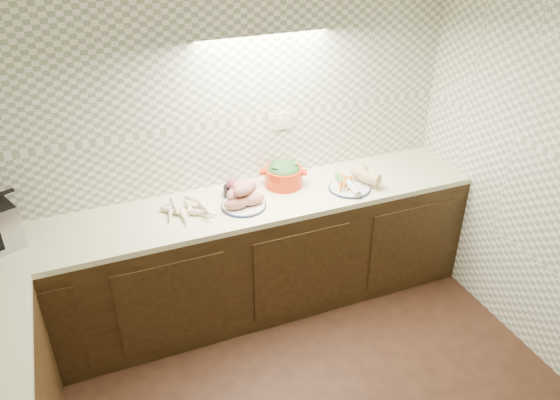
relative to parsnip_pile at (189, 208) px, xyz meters
name	(u,v)px	position (x,y,z in m)	size (l,w,h in m)	color
room	(328,232)	(0.22, -1.52, 0.70)	(3.60, 3.60, 2.60)	black
counter	(152,372)	(-0.46, -0.84, -0.48)	(3.60, 3.60, 0.90)	black
parsnip_pile	(189,208)	(0.00, 0.00, 0.00)	(0.35, 0.35, 0.07)	beige
sweet_potato_plate	(243,196)	(0.35, -0.06, 0.04)	(0.31, 0.31, 0.18)	#162040
onion_bowl	(235,189)	(0.35, 0.10, 0.02)	(0.17, 0.17, 0.13)	black
dutch_oven	(284,174)	(0.71, 0.11, 0.06)	(0.35, 0.35, 0.19)	red
veg_plate	(354,179)	(1.18, -0.08, 0.02)	(0.38, 0.39, 0.14)	#162040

